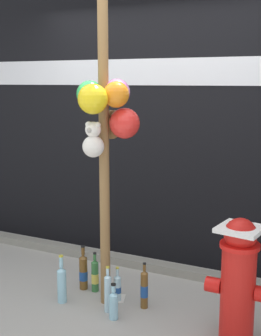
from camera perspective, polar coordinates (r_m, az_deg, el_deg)
name	(u,v)px	position (r m, az deg, el deg)	size (l,w,h in m)	color
ground_plane	(89,320)	(3.66, -5.17, -18.39)	(14.00, 14.00, 0.00)	#9E9B93
building_wall	(163,84)	(4.49, 4.04, 10.45)	(10.00, 0.21, 3.52)	black
curb_strip	(146,265)	(4.50, 1.98, -11.99)	(8.00, 0.12, 0.08)	gray
memorial_post	(106,89)	(3.45, -3.12, 9.80)	(0.50, 0.48, 2.96)	olive
fire_hydrant	(238,278)	(3.30, 13.32, -13.17)	(0.45, 0.33, 0.88)	red
bottle_0	(62,283)	(3.88, -8.57, -14.05)	(0.07, 0.07, 0.40)	#93CCE0
bottle_1	(95,276)	(4.04, -4.45, -13.24)	(0.06, 0.06, 0.35)	#337038
bottle_2	(144,289)	(3.76, 1.73, -14.87)	(0.06, 0.06, 0.38)	brown
bottle_3	(83,272)	(4.08, -5.90, -12.77)	(0.07, 0.07, 0.39)	brown
bottle_4	(117,287)	(3.88, -1.64, -14.67)	(0.06, 0.06, 0.29)	#B2DBEA
bottle_5	(108,292)	(3.70, -2.84, -15.23)	(0.06, 0.06, 0.37)	#B2DBEA
bottle_6	(114,304)	(3.62, -2.12, -16.61)	(0.07, 0.07, 0.29)	#93CCE0
litter_3	(120,298)	(3.96, -1.34, -15.94)	(0.15, 0.08, 0.01)	silver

